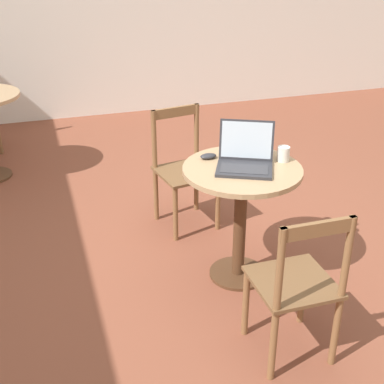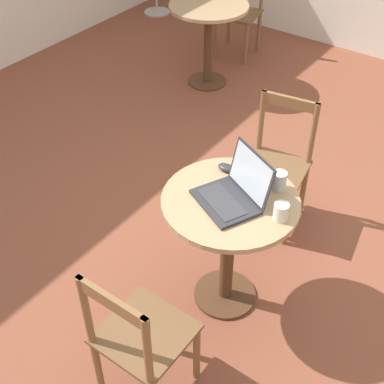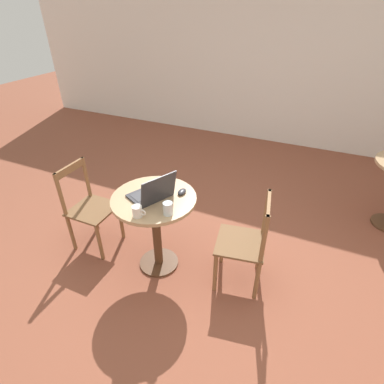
{
  "view_description": "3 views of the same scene",
  "coord_description": "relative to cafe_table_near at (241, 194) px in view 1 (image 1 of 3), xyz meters",
  "views": [
    {
      "loc": [
        -2.9,
        0.98,
        2.01
      ],
      "look_at": [
        -0.2,
        0.13,
        0.59
      ],
      "focal_mm": 50.0,
      "sensor_mm": 36.0,
      "label": 1
    },
    {
      "loc": [
        -2.03,
        -1.17,
        2.5
      ],
      "look_at": [
        -0.18,
        0.18,
        0.56
      ],
      "focal_mm": 50.0,
      "sensor_mm": 36.0,
      "label": 2
    },
    {
      "loc": [
        0.82,
        -1.86,
        2.11
      ],
      "look_at": [
        -0.12,
        0.23,
        0.62
      ],
      "focal_mm": 28.0,
      "sensor_mm": 36.0,
      "label": 3
    }
  ],
  "objects": [
    {
      "name": "cafe_table_near",
      "position": [
        0.0,
        0.0,
        0.0
      ],
      "size": [
        0.7,
        0.7,
        0.75
      ],
      "color": "#51331E",
      "rests_on": "ground_plane"
    },
    {
      "name": "chair_near_right",
      "position": [
        0.77,
        0.13,
        -0.15
      ],
      "size": [
        0.45,
        0.45,
        0.86
      ],
      "color": "brown",
      "rests_on": "ground_plane"
    },
    {
      "name": "drinking_glass",
      "position": [
        0.21,
        -0.15,
        0.22
      ],
      "size": [
        0.07,
        0.07,
        0.1
      ],
      "color": "silver",
      "rests_on": "cafe_table_near"
    },
    {
      "name": "mouse",
      "position": [
        0.19,
        0.15,
        0.19
      ],
      "size": [
        0.06,
        0.1,
        0.03
      ],
      "color": "#2D2D33",
      "rests_on": "cafe_table_near"
    },
    {
      "name": "mug",
      "position": [
        0.02,
        -0.27,
        0.22
      ],
      "size": [
        0.11,
        0.07,
        0.09
      ],
      "color": "silver",
      "rests_on": "cafe_table_near"
    },
    {
      "name": "chair_near_left",
      "position": [
        -0.73,
        -0.0,
        -0.15
      ],
      "size": [
        0.39,
        0.39,
        0.86
      ],
      "color": "brown",
      "rests_on": "ground_plane"
    },
    {
      "name": "ground_plane",
      "position": [
        0.29,
        0.15,
        -0.58
      ],
      "size": [
        16.0,
        16.0,
        0.0
      ],
      "primitive_type": "plane",
      "color": "brown"
    },
    {
      "name": "laptop",
      "position": [
        0.0,
        -0.01,
        0.22
      ],
      "size": [
        0.4,
        0.41,
        0.25
      ],
      "color": "#2D2D33",
      "rests_on": "cafe_table_near"
    }
  ]
}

